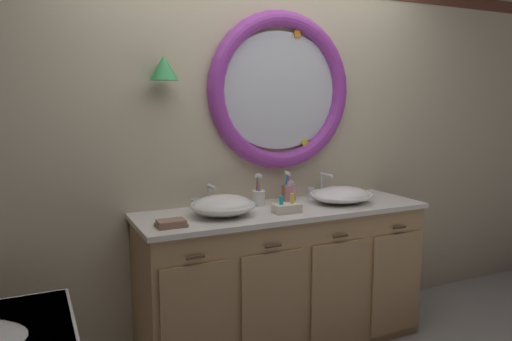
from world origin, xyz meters
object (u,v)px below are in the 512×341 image
object	(u,v)px
toothbrush_holder_right	(287,192)
folded_hand_towel	(171,223)
sink_basin_left	(223,205)
toiletry_basket	(287,208)
soap_dispenser	(291,195)
sink_basin_right	(341,195)
toothbrush_holder_left	(259,197)

from	to	relation	value
toothbrush_holder_right	folded_hand_towel	distance (m)	0.92
sink_basin_left	toiletry_basket	distance (m)	0.38
sink_basin_left	soap_dispenser	xyz separation A→B (m)	(0.47, 0.04, 0.01)
toothbrush_holder_right	folded_hand_towel	xyz separation A→B (m)	(-0.87, -0.30, -0.04)
sink_basin_left	soap_dispenser	size ratio (longest dim) A/B	2.26
sink_basin_left	folded_hand_towel	size ratio (longest dim) A/B	2.42
sink_basin_right	toiletry_basket	xyz separation A→B (m)	(-0.46, -0.10, -0.02)
sink_basin_right	toothbrush_holder_right	world-z (taller)	toothbrush_holder_right
toothbrush_holder_left	folded_hand_towel	xyz separation A→B (m)	(-0.64, -0.27, -0.04)
toothbrush_holder_left	folded_hand_towel	size ratio (longest dim) A/B	1.33
sink_basin_right	soap_dispenser	size ratio (longest dim) A/B	2.43
soap_dispenser	toiletry_basket	world-z (taller)	soap_dispenser
sink_basin_right	toothbrush_holder_left	size ratio (longest dim) A/B	1.96
folded_hand_towel	toiletry_basket	size ratio (longest dim) A/B	0.96
folded_hand_towel	toiletry_basket	world-z (taller)	toiletry_basket
toiletry_basket	folded_hand_towel	bearing A→B (deg)	-178.73
sink_basin_left	sink_basin_right	size ratio (longest dim) A/B	0.93
toothbrush_holder_right	toiletry_basket	size ratio (longest dim) A/B	1.25
sink_basin_left	toothbrush_holder_right	bearing A→B (deg)	19.74
toothbrush_holder_left	toothbrush_holder_right	xyz separation A→B (m)	(0.23, 0.04, 0.00)
soap_dispenser	folded_hand_towel	size ratio (longest dim) A/B	1.07
sink_basin_right	toiletry_basket	distance (m)	0.47
toothbrush_holder_left	soap_dispenser	distance (m)	0.20
toothbrush_holder_left	toothbrush_holder_right	distance (m)	0.23
sink_basin_left	toothbrush_holder_right	world-z (taller)	toothbrush_holder_right
sink_basin_right	toiletry_basket	bearing A→B (deg)	-168.10
sink_basin_right	folded_hand_towel	xyz separation A→B (m)	(-1.17, -0.11, -0.03)
soap_dispenser	folded_hand_towel	xyz separation A→B (m)	(-0.81, -0.15, -0.06)
soap_dispenser	toiletry_basket	distance (m)	0.17
sink_basin_left	toiletry_basket	size ratio (longest dim) A/B	2.33
toothbrush_holder_right	toiletry_basket	xyz separation A→B (m)	(-0.16, -0.29, -0.03)
sink_basin_right	sink_basin_left	bearing A→B (deg)	-180.00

